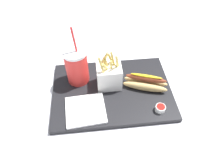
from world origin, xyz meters
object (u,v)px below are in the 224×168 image
fries_basket (109,76)px  ketchup_cup_1 (160,108)px  soda_cup (77,66)px  napkin_stack (86,110)px  hot_dog_1 (145,83)px

fries_basket → ketchup_cup_1: 0.22m
soda_cup → ketchup_cup_1: soda_cup is taller
soda_cup → napkin_stack: size_ratio=1.75×
fries_basket → hot_dog_1: size_ratio=0.89×
fries_basket → hot_dog_1: (0.13, -0.03, -0.02)m
soda_cup → hot_dog_1: soda_cup is taller
soda_cup → hot_dog_1: bearing=-15.4°
hot_dog_1 → ketchup_cup_1: hot_dog_1 is taller
ketchup_cup_1 → napkin_stack: size_ratio=0.26×
soda_cup → hot_dog_1: (0.25, -0.07, -0.05)m
fries_basket → ketchup_cup_1: size_ratio=4.45×
fries_basket → ketchup_cup_1: bearing=-40.4°
ketchup_cup_1 → soda_cup: bearing=147.3°
napkin_stack → fries_basket: bearing=50.2°
ketchup_cup_1 → napkin_stack: 0.26m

